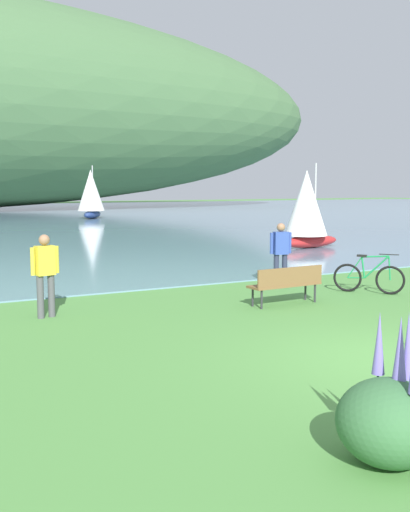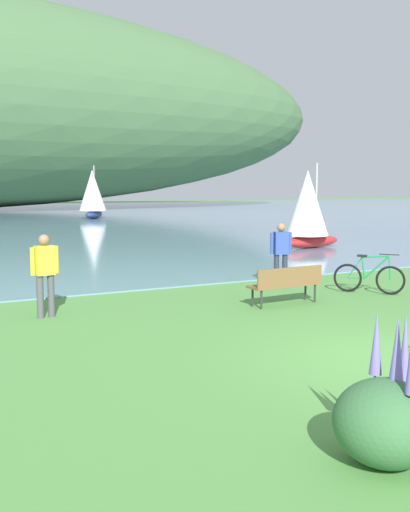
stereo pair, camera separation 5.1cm
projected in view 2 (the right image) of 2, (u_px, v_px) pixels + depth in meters
name	position (u px, v px, depth m)	size (l,w,h in m)	color
ground_plane	(401.00, 362.00, 9.25)	(200.00, 200.00, 0.00)	#518E42
park_bench_near_camera	(287.00, 282.00, 13.63)	(1.82, 0.57, 0.88)	brown
bicycle_leaning_near_bench	(369.00, 278.00, 15.15)	(1.14, 1.43, 1.01)	black
person_at_shoreline	(281.00, 251.00, 16.00)	(0.60, 0.29, 1.71)	#282D47
person_on_the_grass	(45.00, 270.00, 12.27)	(0.60, 0.29, 1.71)	#4C4C51
echium_bush_mid_cluster	(387.00, 419.00, 5.78)	(1.03, 1.03, 1.68)	#386B3D
sailboat_nearest_to_shore	(93.00, 194.00, 49.48)	(3.12, 3.69, 4.35)	navy
sailboat_mid_bay	(308.00, 208.00, 25.78)	(3.17, 2.05, 3.63)	#B22323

